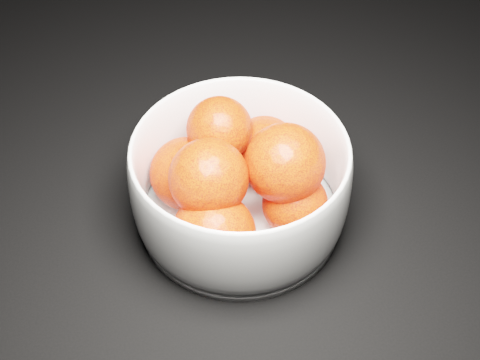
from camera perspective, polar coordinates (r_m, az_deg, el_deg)
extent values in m
cube|color=black|center=(0.84, -2.13, 9.92)|extent=(3.00, 3.00, 0.00)
cylinder|color=silver|center=(0.66, 0.00, -2.97)|extent=(0.19, 0.19, 0.01)
sphere|color=red|center=(0.66, 2.08, 2.55)|extent=(0.07, 0.07, 0.07)
sphere|color=red|center=(0.64, -4.56, 0.55)|extent=(0.07, 0.07, 0.07)
sphere|color=red|center=(0.59, -2.26, -4.67)|extent=(0.08, 0.08, 0.08)
sphere|color=red|center=(0.61, 4.71, -2.05)|extent=(0.06, 0.06, 0.06)
sphere|color=red|center=(0.62, -1.77, 4.36)|extent=(0.06, 0.06, 0.06)
sphere|color=red|center=(0.58, -2.69, 0.16)|extent=(0.07, 0.07, 0.07)
sphere|color=red|center=(0.59, 3.86, 1.44)|extent=(0.07, 0.07, 0.07)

